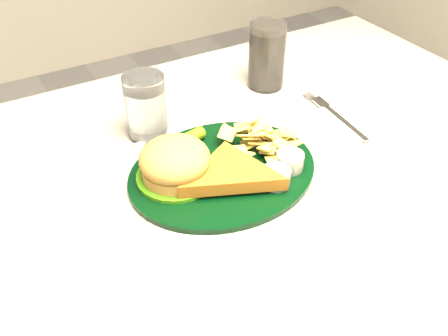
# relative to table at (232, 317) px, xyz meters

# --- Properties ---
(table) EXTENTS (1.20, 0.80, 0.75)m
(table) POSITION_rel_table_xyz_m (0.00, 0.00, 0.00)
(table) COLOR gray
(table) RESTS_ON ground
(dinner_plate) EXTENTS (0.31, 0.26, 0.07)m
(dinner_plate) POSITION_rel_table_xyz_m (-0.02, 0.01, 0.41)
(dinner_plate) COLOR black
(dinner_plate) RESTS_ON table
(water_glass) EXTENTS (0.08, 0.08, 0.11)m
(water_glass) POSITION_rel_table_xyz_m (-0.07, 0.17, 0.43)
(water_glass) COLOR white
(water_glass) RESTS_ON table
(cola_glass) EXTENTS (0.08, 0.08, 0.13)m
(cola_glass) POSITION_rel_table_xyz_m (0.20, 0.21, 0.44)
(cola_glass) COLOR black
(cola_glass) RESTS_ON table
(fork_napkin) EXTENTS (0.13, 0.17, 0.01)m
(fork_napkin) POSITION_rel_table_xyz_m (0.24, 0.03, 0.38)
(fork_napkin) COLOR silver
(fork_napkin) RESTS_ON table
(wrapped_straw) EXTENTS (0.22, 0.10, 0.01)m
(wrapped_straw) POSITION_rel_table_xyz_m (-0.13, 0.14, 0.38)
(wrapped_straw) COLOR white
(wrapped_straw) RESTS_ON table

